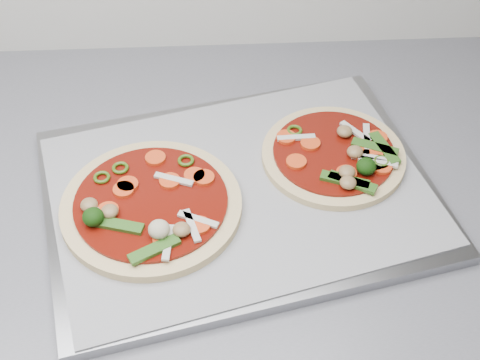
{
  "coord_description": "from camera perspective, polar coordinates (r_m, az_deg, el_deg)",
  "views": [
    {
      "loc": [
        -0.24,
        0.73,
        1.5
      ],
      "look_at": [
        -0.21,
        1.28,
        0.93
      ],
      "focal_mm": 50.0,
      "sensor_mm": 36.0,
      "label": 1
    }
  ],
  "objects": [
    {
      "name": "countertop",
      "position": [
        0.87,
        13.92,
        -0.75
      ],
      "size": [
        3.6,
        0.6,
        0.04
      ],
      "primitive_type": "cube",
      "color": "slate",
      "rests_on": "base_cabinet"
    },
    {
      "name": "baking_tray",
      "position": [
        0.81,
        -0.06,
        -1.17
      ],
      "size": [
        0.52,
        0.43,
        0.01
      ],
      "primitive_type": "cube",
      "rotation": [
        0.0,
        0.0,
        0.22
      ],
      "color": "gray",
      "rests_on": "countertop"
    },
    {
      "name": "parchment",
      "position": [
        0.8,
        -0.06,
        -0.76
      ],
      "size": [
        0.5,
        0.42,
        0.0
      ],
      "primitive_type": "cube",
      "rotation": [
        0.0,
        0.0,
        0.26
      ],
      "color": "gray",
      "rests_on": "baking_tray"
    },
    {
      "name": "pizza_left",
      "position": [
        0.77,
        -7.68,
        -2.18
      ],
      "size": [
        0.22,
        0.22,
        0.04
      ],
      "rotation": [
        0.0,
        0.0,
        -0.03
      ],
      "color": "#D8B883",
      "rests_on": "parchment"
    },
    {
      "name": "pizza_right",
      "position": [
        0.84,
        8.28,
        2.1
      ],
      "size": [
        0.19,
        0.19,
        0.03
      ],
      "rotation": [
        0.0,
        0.0,
        -0.09
      ],
      "color": "#D8B883",
      "rests_on": "parchment"
    }
  ]
}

